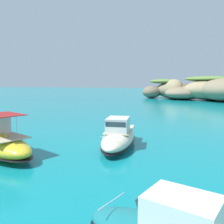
% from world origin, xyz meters
% --- Properties ---
extents(islet_large, '(34.78, 31.48, 7.32)m').
position_xyz_m(islet_large, '(19.70, 73.46, 2.88)').
color(islet_large, '#84755B').
rests_on(islet_large, ground).
extents(islet_small, '(18.45, 13.95, 6.47)m').
position_xyz_m(islet_small, '(4.25, 78.35, 3.05)').
color(islet_small, '#9E8966').
rests_on(islet_small, ground).
extents(motorboat_cream, '(3.59, 9.01, 2.59)m').
position_xyz_m(motorboat_cream, '(4.39, 13.86, 0.87)').
color(motorboat_cream, beige).
rests_on(motorboat_cream, ground).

